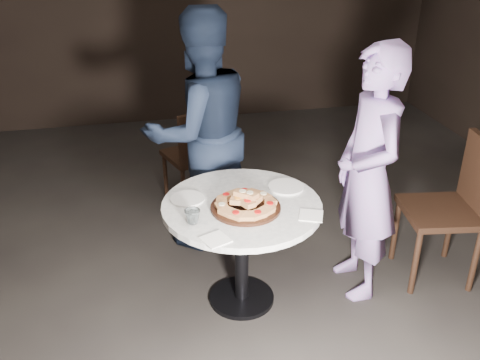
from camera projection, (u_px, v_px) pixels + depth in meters
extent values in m
plane|color=black|center=(243.00, 301.00, 3.45)|extent=(7.00, 7.00, 0.00)
cylinder|color=black|center=(242.00, 297.00, 3.47)|extent=(0.51, 0.51, 0.03)
cylinder|color=black|center=(242.00, 254.00, 3.31)|extent=(0.10, 0.10, 0.66)
cylinder|color=silver|center=(242.00, 206.00, 3.16)|extent=(1.15, 1.15, 0.04)
cylinder|color=black|center=(246.00, 207.00, 3.09)|extent=(0.47, 0.47, 0.02)
cube|color=#B77947|center=(270.00, 206.00, 3.06)|extent=(0.09, 0.10, 0.04)
cylinder|color=red|center=(270.00, 203.00, 3.05)|extent=(0.05, 0.05, 0.01)
cube|color=#B77947|center=(269.00, 201.00, 3.11)|extent=(0.09, 0.10, 0.04)
cube|color=#B77947|center=(263.00, 196.00, 3.16)|extent=(0.10, 0.11, 0.04)
cylinder|color=beige|center=(263.00, 193.00, 3.15)|extent=(0.05, 0.05, 0.01)
cube|color=#B77947|center=(255.00, 193.00, 3.19)|extent=(0.11, 0.11, 0.04)
cube|color=#B77947|center=(244.00, 192.00, 3.20)|extent=(0.10, 0.09, 0.04)
cylinder|color=red|center=(244.00, 190.00, 3.20)|extent=(0.05, 0.05, 0.01)
cube|color=#B77947|center=(234.00, 194.00, 3.19)|extent=(0.11, 0.10, 0.04)
cube|color=#B77947|center=(226.00, 197.00, 3.15)|extent=(0.11, 0.10, 0.04)
cylinder|color=red|center=(226.00, 194.00, 3.14)|extent=(0.06, 0.06, 0.01)
cube|color=#B77947|center=(222.00, 202.00, 3.10)|extent=(0.09, 0.10, 0.04)
cube|color=#B77947|center=(222.00, 207.00, 3.05)|extent=(0.08, 0.09, 0.04)
cylinder|color=beige|center=(222.00, 204.00, 3.04)|extent=(0.04, 0.04, 0.01)
cube|color=#B77947|center=(227.00, 212.00, 3.00)|extent=(0.11, 0.11, 0.04)
cube|color=#B77947|center=(236.00, 215.00, 2.96)|extent=(0.11, 0.11, 0.04)
cylinder|color=red|center=(236.00, 212.00, 2.96)|extent=(0.06, 0.06, 0.01)
cube|color=#B77947|center=(247.00, 216.00, 2.95)|extent=(0.10, 0.08, 0.04)
cube|color=#B77947|center=(258.00, 215.00, 2.97)|extent=(0.10, 0.09, 0.04)
cylinder|color=red|center=(258.00, 212.00, 2.96)|extent=(0.05, 0.05, 0.01)
cube|color=#B77947|center=(266.00, 211.00, 3.00)|extent=(0.11, 0.10, 0.04)
cube|color=#B77947|center=(253.00, 199.00, 3.08)|extent=(0.10, 0.11, 0.03)
cylinder|color=#2D6B1E|center=(253.00, 196.00, 3.07)|extent=(0.05, 0.05, 0.01)
cube|color=#B77947|center=(244.00, 196.00, 3.11)|extent=(0.10, 0.11, 0.04)
cylinder|color=beige|center=(244.00, 193.00, 3.10)|extent=(0.06, 0.06, 0.01)
cube|color=#B77947|center=(238.00, 200.00, 3.06)|extent=(0.10, 0.09, 0.03)
cylinder|color=orange|center=(238.00, 198.00, 3.05)|extent=(0.05, 0.05, 0.01)
cube|color=#B77947|center=(247.00, 203.00, 3.03)|extent=(0.10, 0.11, 0.04)
cylinder|color=red|center=(247.00, 201.00, 3.02)|extent=(0.05, 0.05, 0.01)
cube|color=#B77947|center=(253.00, 199.00, 3.08)|extent=(0.11, 0.11, 0.04)
cylinder|color=#2D6B1E|center=(253.00, 196.00, 3.07)|extent=(0.06, 0.06, 0.01)
cube|color=#B77947|center=(250.00, 195.00, 3.05)|extent=(0.11, 0.11, 0.04)
cylinder|color=beige|center=(250.00, 193.00, 3.04)|extent=(0.06, 0.06, 0.01)
cube|color=#B77947|center=(243.00, 194.00, 3.07)|extent=(0.11, 0.11, 0.04)
cylinder|color=beige|center=(243.00, 191.00, 3.06)|extent=(0.06, 0.06, 0.01)
cylinder|color=white|center=(187.00, 199.00, 3.19)|extent=(0.22, 0.22, 0.01)
cylinder|color=white|center=(286.00, 187.00, 3.33)|extent=(0.24, 0.24, 0.01)
imported|color=silver|center=(192.00, 217.00, 2.93)|extent=(0.11, 0.11, 0.08)
cube|color=white|center=(216.00, 240.00, 2.80)|extent=(0.17, 0.17, 0.01)
cube|color=white|center=(311.00, 215.00, 3.02)|extent=(0.17, 0.17, 0.01)
cube|color=black|center=(192.00, 155.00, 4.45)|extent=(0.52, 0.52, 0.04)
cube|color=black|center=(203.00, 139.00, 4.20)|extent=(0.40, 0.17, 0.44)
cylinder|color=black|center=(201.00, 166.00, 4.77)|extent=(0.04, 0.04, 0.44)
cylinder|color=black|center=(165.00, 176.00, 4.60)|extent=(0.04, 0.04, 0.44)
cylinder|color=black|center=(221.00, 181.00, 4.50)|extent=(0.04, 0.04, 0.44)
cylinder|color=black|center=(184.00, 192.00, 4.34)|extent=(0.04, 0.04, 0.44)
cube|color=black|center=(440.00, 212.00, 3.50)|extent=(0.52, 0.52, 0.04)
cylinder|color=black|center=(395.00, 229.00, 3.77)|extent=(0.04, 0.04, 0.49)
cylinder|color=black|center=(416.00, 262.00, 3.42)|extent=(0.04, 0.04, 0.49)
cylinder|color=black|center=(450.00, 227.00, 3.80)|extent=(0.04, 0.04, 0.49)
cylinder|color=black|center=(475.00, 259.00, 3.45)|extent=(0.04, 0.04, 0.49)
imported|color=black|center=(200.00, 132.00, 3.76)|extent=(1.00, 0.88, 1.73)
imported|color=#866EAF|center=(368.00, 175.00, 3.25)|extent=(0.40, 0.60, 1.63)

